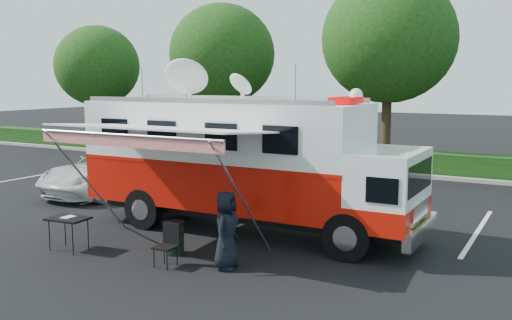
{
  "coord_description": "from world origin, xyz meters",
  "views": [
    {
      "loc": [
        7.52,
        -13.08,
        4.07
      ],
      "look_at": [
        0.0,
        0.5,
        1.9
      ],
      "focal_mm": 40.0,
      "sensor_mm": 36.0,
      "label": 1
    }
  ],
  "objects_px": {
    "white_suv": "(112,192)",
    "command_truck": "(244,161)",
    "folding_table": "(68,219)",
    "trash_bin": "(174,238)"
  },
  "relations": [
    {
      "from": "white_suv",
      "to": "command_truck",
      "type": "bearing_deg",
      "value": -17.39
    },
    {
      "from": "folding_table",
      "to": "trash_bin",
      "type": "xyz_separation_m",
      "value": [
        2.4,
        1.0,
        -0.37
      ]
    },
    {
      "from": "white_suv",
      "to": "trash_bin",
      "type": "xyz_separation_m",
      "value": [
        6.55,
        -4.92,
        0.39
      ]
    },
    {
      "from": "command_truck",
      "to": "trash_bin",
      "type": "xyz_separation_m",
      "value": [
        -0.43,
        -2.59,
        -1.53
      ]
    },
    {
      "from": "folding_table",
      "to": "trash_bin",
      "type": "distance_m",
      "value": 2.62
    },
    {
      "from": "white_suv",
      "to": "folding_table",
      "type": "relative_size",
      "value": 5.58
    },
    {
      "from": "command_truck",
      "to": "folding_table",
      "type": "relative_size",
      "value": 9.25
    },
    {
      "from": "trash_bin",
      "to": "folding_table",
      "type": "bearing_deg",
      "value": -157.37
    },
    {
      "from": "command_truck",
      "to": "white_suv",
      "type": "height_order",
      "value": "command_truck"
    },
    {
      "from": "command_truck",
      "to": "white_suv",
      "type": "bearing_deg",
      "value": 161.55
    }
  ]
}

